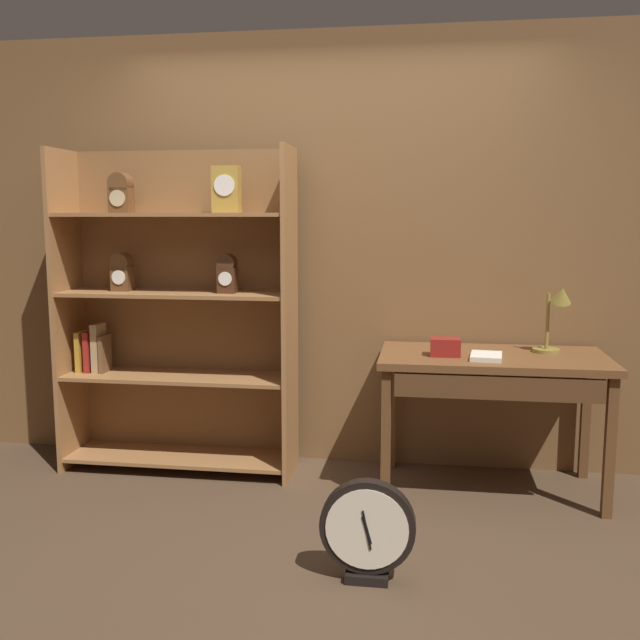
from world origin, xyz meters
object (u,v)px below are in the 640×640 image
(desk_lamp, at_px, (556,313))
(open_repair_manual, at_px, (486,356))
(toolbox_small, at_px, (445,347))
(round_clock_large, at_px, (367,530))
(workbench, at_px, (493,372))
(bookshelf, at_px, (176,314))

(desk_lamp, relative_size, open_repair_manual, 1.76)
(toolbox_small, xyz_separation_m, round_clock_large, (-0.33, -1.03, -0.59))
(desk_lamp, xyz_separation_m, round_clock_large, (-0.92, -1.19, -0.77))
(workbench, distance_m, round_clock_large, 1.31)
(workbench, bearing_deg, round_clock_large, -118.37)
(open_repair_manual, bearing_deg, workbench, 70.03)
(desk_lamp, relative_size, round_clock_large, 0.88)
(desk_lamp, distance_m, toolbox_small, 0.64)
(open_repair_manual, bearing_deg, desk_lamp, 34.50)
(bookshelf, relative_size, open_repair_manual, 8.66)
(desk_lamp, xyz_separation_m, toolbox_small, (-0.59, -0.16, -0.18))
(workbench, relative_size, open_repair_manual, 5.55)
(workbench, distance_m, toolbox_small, 0.30)
(bookshelf, distance_m, open_repair_manual, 1.82)
(desk_lamp, height_order, round_clock_large, desk_lamp)
(bookshelf, bearing_deg, round_clock_large, -44.25)
(open_repair_manual, bearing_deg, round_clock_large, -112.26)
(toolbox_small, height_order, round_clock_large, toolbox_small)
(toolbox_small, bearing_deg, bookshelf, 173.16)
(toolbox_small, relative_size, open_repair_manual, 0.73)
(workbench, distance_m, desk_lamp, 0.47)
(bookshelf, relative_size, desk_lamp, 4.93)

